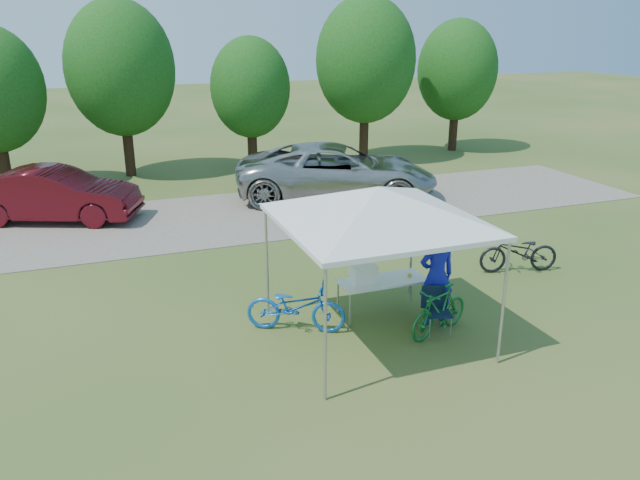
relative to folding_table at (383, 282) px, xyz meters
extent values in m
plane|color=#2D5119|center=(-0.55, -0.84, -0.64)|extent=(100.00, 100.00, 0.00)
cube|color=gray|center=(-0.55, 7.16, -0.63)|extent=(24.00, 5.00, 0.02)
cylinder|color=#A5A5AA|center=(-2.05, -2.34, 0.41)|extent=(0.05, 0.05, 2.10)
cylinder|color=#A5A5AA|center=(0.95, -2.34, 0.41)|extent=(0.05, 0.05, 2.10)
cylinder|color=#A5A5AA|center=(-2.05, 0.66, 0.41)|extent=(0.05, 0.05, 2.10)
cylinder|color=#A5A5AA|center=(0.95, 0.66, 0.41)|extent=(0.05, 0.05, 2.10)
cube|color=silver|center=(-0.55, -0.84, 1.50)|extent=(3.15, 3.15, 0.08)
pyramid|color=silver|center=(-0.55, -0.84, 2.09)|extent=(4.53, 4.53, 0.55)
cylinder|color=#382314|center=(-7.55, 12.86, 0.24)|extent=(0.36, 0.36, 1.75)
cylinder|color=#382314|center=(-3.55, 13.46, 0.38)|extent=(0.36, 0.36, 2.03)
ellipsoid|color=#144711|center=(-3.55, 13.46, 3.13)|extent=(3.71, 3.71, 4.64)
cylinder|color=#382314|center=(0.95, 13.26, 0.17)|extent=(0.36, 0.36, 1.61)
ellipsoid|color=#144711|center=(0.95, 13.26, 2.35)|extent=(2.94, 2.94, 3.68)
cylinder|color=#382314|center=(5.45, 12.96, 0.41)|extent=(0.36, 0.36, 2.10)
ellipsoid|color=#144711|center=(5.45, 12.96, 3.26)|extent=(3.84, 3.84, 4.80)
cylinder|color=#382314|center=(9.95, 13.56, 0.27)|extent=(0.36, 0.36, 1.82)
ellipsoid|color=#144711|center=(9.95, 13.56, 2.74)|extent=(3.33, 3.33, 4.16)
cube|color=white|center=(0.00, 0.00, 0.03)|extent=(1.65, 0.69, 0.04)
cylinder|color=#A5A5AA|center=(-0.78, -0.29, -0.32)|extent=(0.04, 0.04, 0.64)
cylinder|color=#A5A5AA|center=(0.78, -0.29, -0.32)|extent=(0.04, 0.04, 0.64)
cylinder|color=#A5A5AA|center=(-0.78, 0.29, -0.32)|extent=(0.04, 0.04, 0.64)
cylinder|color=#A5A5AA|center=(0.78, 0.29, -0.32)|extent=(0.04, 0.04, 0.64)
cube|color=black|center=(0.57, -1.08, -0.24)|extent=(0.52, 0.52, 0.04)
cube|color=black|center=(0.57, -0.88, -0.02)|extent=(0.42, 0.15, 0.42)
cylinder|color=#A5A5AA|center=(0.38, -1.27, -0.45)|extent=(0.02, 0.02, 0.38)
cylinder|color=#A5A5AA|center=(0.76, -1.27, -0.45)|extent=(0.02, 0.02, 0.38)
cylinder|color=#A5A5AA|center=(0.38, -0.90, -0.45)|extent=(0.02, 0.02, 0.38)
cylinder|color=#A5A5AA|center=(0.76, -0.90, -0.45)|extent=(0.02, 0.02, 0.38)
cube|color=white|center=(-0.40, 0.00, 0.19)|extent=(0.45, 0.30, 0.30)
cube|color=white|center=(-0.40, 0.00, 0.36)|extent=(0.47, 0.32, 0.04)
cylinder|color=gold|center=(0.54, -0.05, 0.07)|extent=(0.08, 0.08, 0.06)
imported|color=#1417A6|center=(0.73, -0.69, 0.29)|extent=(0.70, 0.48, 1.85)
imported|color=blue|center=(-1.75, -0.10, -0.17)|extent=(1.86, 1.38, 0.93)
imported|color=#186F2F|center=(0.58, -1.10, -0.19)|extent=(1.55, 0.96, 0.90)
imported|color=black|center=(3.74, 0.83, -0.17)|extent=(1.86, 1.02, 0.93)
imported|color=#A8A8A4|center=(2.24, 7.84, 0.24)|extent=(6.75, 4.84, 1.71)
imported|color=#4F0D15|center=(-5.90, 8.45, 0.12)|extent=(4.75, 3.11, 1.48)
camera|label=1|loc=(-4.87, -9.68, 4.59)|focal=35.00mm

